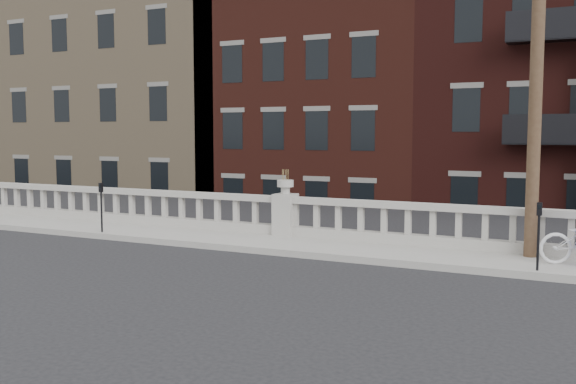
{
  "coord_description": "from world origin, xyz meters",
  "views": [
    {
      "loc": [
        7.5,
        -11.29,
        2.89
      ],
      "look_at": [
        0.44,
        3.2,
        1.38
      ],
      "focal_mm": 40.0,
      "sensor_mm": 36.0,
      "label": 1
    }
  ],
  "objects": [
    {
      "name": "planter_pedestal",
      "position": [
        0.0,
        3.95,
        0.83
      ],
      "size": [
        0.55,
        0.55,
        1.76
      ],
      "color": "gray",
      "rests_on": "sidewalk"
    },
    {
      "name": "sidewalk",
      "position": [
        0.0,
        3.0,
        0.07
      ],
      "size": [
        32.0,
        2.2,
        0.15
      ],
      "primitive_type": "cube",
      "color": "gray",
      "rests_on": "ground"
    },
    {
      "name": "parking_meter_c",
      "position": [
        6.47,
        2.15,
        1.0
      ],
      "size": [
        0.1,
        0.09,
        1.36
      ],
      "color": "black",
      "rests_on": "sidewalk"
    },
    {
      "name": "ground",
      "position": [
        0.0,
        0.0,
        0.0
      ],
      "size": [
        120.0,
        120.0,
        0.0
      ],
      "primitive_type": "plane",
      "color": "black",
      "rests_on": "ground"
    },
    {
      "name": "parking_meter_b",
      "position": [
        -4.74,
        2.15,
        1.0
      ],
      "size": [
        0.1,
        0.09,
        1.36
      ],
      "color": "black",
      "rests_on": "sidewalk"
    },
    {
      "name": "utility_pole",
      "position": [
        6.2,
        3.6,
        5.24
      ],
      "size": [
        1.6,
        0.28,
        10.0
      ],
      "color": "#422D1E",
      "rests_on": "sidewalk"
    },
    {
      "name": "balustrade",
      "position": [
        0.0,
        3.95,
        0.64
      ],
      "size": [
        28.0,
        0.34,
        1.03
      ],
      "color": "gray",
      "rests_on": "sidewalk"
    },
    {
      "name": "lower_level",
      "position": [
        0.56,
        23.04,
        2.63
      ],
      "size": [
        80.0,
        44.0,
        20.8
      ],
      "color": "#605E59",
      "rests_on": "ground"
    }
  ]
}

